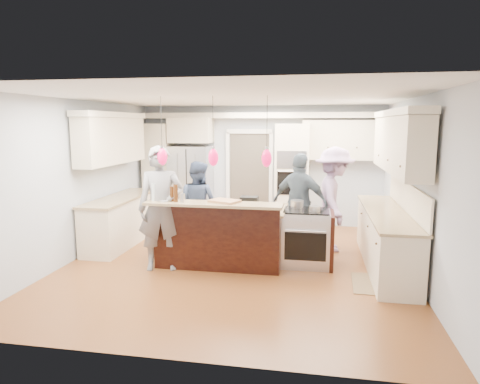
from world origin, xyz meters
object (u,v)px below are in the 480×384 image
at_px(island_range, 308,238).
at_px(person_far_left, 198,204).
at_px(person_bar_end, 161,208).
at_px(refrigerator, 191,185).
at_px(kitchen_island, 222,233).

distance_m(island_range, person_far_left, 2.22).
bearing_deg(person_bar_end, island_range, -1.83).
bearing_deg(person_bar_end, person_far_left, 64.25).
distance_m(person_bar_end, person_far_left, 1.37).
distance_m(refrigerator, person_far_left, 1.87).
bearing_deg(kitchen_island, person_bar_end, -148.98).
bearing_deg(refrigerator, person_far_left, -69.66).
height_order(island_range, person_far_left, person_far_left).
bearing_deg(refrigerator, kitchen_island, -63.11).
distance_m(kitchen_island, island_range, 1.41).
relative_size(refrigerator, person_far_left, 1.11).
distance_m(refrigerator, kitchen_island, 2.91).
xyz_separation_m(island_range, person_far_left, (-2.06, 0.74, 0.35)).
relative_size(kitchen_island, person_far_left, 1.30).
xyz_separation_m(refrigerator, kitchen_island, (1.30, -2.57, -0.41)).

